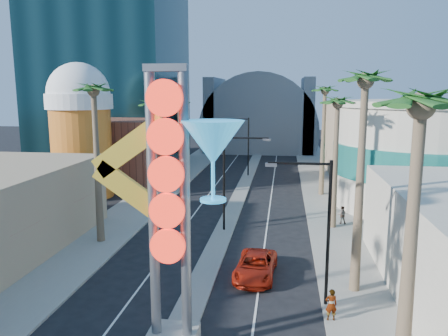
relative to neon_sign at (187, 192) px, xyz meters
The scene contains 23 objects.
sidewalk_west 34.43m from the neon_sign, 107.85° to the left, with size 5.00×100.00×0.15m, color gray.
sidewalk_east 33.97m from the neon_sign, 74.84° to the left, with size 5.00×100.00×0.15m, color gray.
median 35.79m from the neon_sign, 91.33° to the left, with size 1.60×84.00×0.15m, color gray.
hotel_tower 56.91m from the neon_sign, 114.95° to the left, with size 20.00×20.00×50.00m, color black.
brick_filler_west 39.01m from the neon_sign, 115.64° to the left, with size 10.00×10.00×8.00m, color brown.
filler_east 47.58m from the neon_sign, 71.37° to the left, with size 10.00×20.00×10.00m, color tan.
beer_mug 32.39m from the neon_sign, 123.38° to the left, with size 7.00×7.00×14.50m.
turquoise_building 32.10m from the neon_sign, 57.56° to the left, with size 16.60×16.60×10.60m.
canopy 69.11m from the neon_sign, 90.68° to the left, with size 22.00×16.00×22.00m.
neon_sign is the anchor object (origin of this frame).
streetlight_0 17.21m from the neon_sign, 90.90° to the left, with size 3.79×0.25×8.00m.
streetlight_1 41.13m from the neon_sign, 91.90° to the left, with size 3.79×0.25×8.00m.
streetlight_2 8.15m from the neon_sign, 40.46° to the left, with size 3.45×0.25×8.00m.
palm_1 16.70m from the neon_sign, 126.98° to the left, with size 2.40×2.40×12.70m.
palm_2 28.85m from the neon_sign, 109.95° to the left, with size 2.40×2.40×11.20m.
palm_3 40.31m from the neon_sign, 104.11° to the left, with size 2.40×2.40×11.20m.
palm_4 9.23m from the neon_sign, 19.89° to the right, with size 2.40×2.40×12.20m.
palm_5 11.50m from the neon_sign, 40.70° to the left, with size 2.40×2.40×13.20m.
palm_6 20.89m from the neon_sign, 66.74° to the left, with size 2.40×2.40×11.70m.
palm_7 32.29m from the neon_sign, 75.23° to the left, with size 2.40×2.40×12.70m.
red_pickup 10.90m from the neon_sign, 74.04° to the left, with size 2.36×5.12×1.42m, color #B2200D.
pedestrian_a 9.67m from the neon_sign, 27.37° to the left, with size 0.60×0.39×1.64m, color gray.
pedestrian_b 22.95m from the neon_sign, 65.69° to the left, with size 0.75×0.58×1.54m, color gray.
Camera 1 is at (4.78, -14.46, 11.46)m, focal length 35.00 mm.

